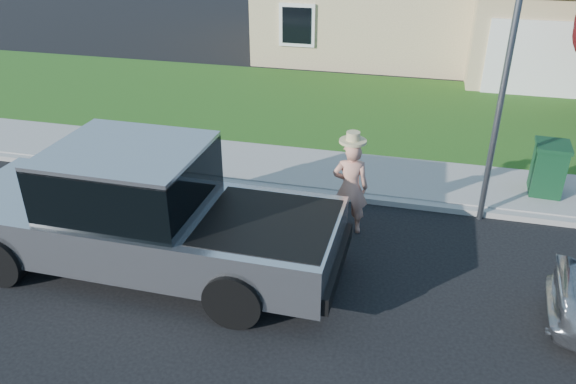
# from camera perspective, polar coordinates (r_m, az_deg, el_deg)

# --- Properties ---
(ground) EXTENTS (80.00, 80.00, 0.00)m
(ground) POSITION_cam_1_polar(r_m,az_deg,el_deg) (9.64, -3.49, -7.91)
(ground) COLOR black
(ground) RESTS_ON ground
(curb) EXTENTS (40.00, 0.20, 0.12)m
(curb) POSITION_cam_1_polar(r_m,az_deg,el_deg) (11.83, 5.31, -0.40)
(curb) COLOR gray
(curb) RESTS_ON ground
(sidewalk) EXTENTS (40.00, 2.00, 0.15)m
(sidewalk) POSITION_cam_1_polar(r_m,az_deg,el_deg) (12.80, 6.12, 1.91)
(sidewalk) COLOR gray
(sidewalk) RESTS_ON ground
(lawn) EXTENTS (40.00, 7.00, 0.10)m
(lawn) POSITION_cam_1_polar(r_m,az_deg,el_deg) (16.95, 8.43, 8.24)
(lawn) COLOR #1C4614
(lawn) RESTS_ON ground
(pickup_truck) EXTENTS (6.63, 2.57, 2.17)m
(pickup_truck) POSITION_cam_1_polar(r_m,az_deg,el_deg) (9.52, -14.60, -2.14)
(pickup_truck) COLOR black
(pickup_truck) RESTS_ON ground
(woman) EXTENTS (0.72, 0.52, 2.00)m
(woman) POSITION_cam_1_polar(r_m,az_deg,el_deg) (10.30, 6.35, 0.62)
(woman) COLOR tan
(woman) RESTS_ON ground
(trash_bin) EXTENTS (0.71, 0.81, 1.09)m
(trash_bin) POSITION_cam_1_polar(r_m,az_deg,el_deg) (12.69, 24.94, 2.23)
(trash_bin) COLOR #0E351C
(trash_bin) RESTS_ON sidewalk
(street_lamp) EXTENTS (0.34, 0.65, 4.95)m
(street_lamp) POSITION_cam_1_polar(r_m,az_deg,el_deg) (10.61, 21.28, 10.63)
(street_lamp) COLOR slate
(street_lamp) RESTS_ON ground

